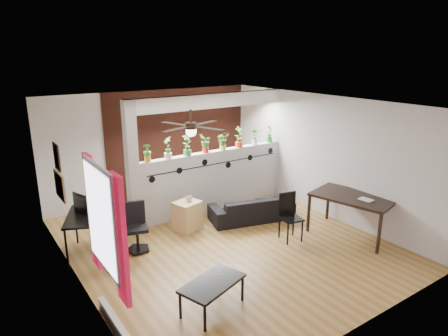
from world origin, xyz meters
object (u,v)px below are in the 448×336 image
(office_chair, at_px, (137,230))
(coffee_table, at_px, (212,285))
(potted_plant_4, at_px, (223,140))
(potted_plant_5, at_px, (239,136))
(potted_plant_1, at_px, (168,147))
(potted_plant_3, at_px, (206,143))
(sofa, at_px, (252,208))
(cup, at_px, (189,199))
(ceiling_fan, at_px, (191,128))
(folding_chair, at_px, (289,212))
(potted_plant_2, at_px, (187,144))
(potted_plant_0, at_px, (147,152))
(potted_plant_6, at_px, (255,136))
(potted_plant_7, at_px, (269,133))
(cube_shelf, at_px, (187,216))
(computer_desk, at_px, (84,219))
(dining_table, at_px, (353,200))

(office_chair, bearing_deg, coffee_table, -85.49)
(potted_plant_4, distance_m, potted_plant_5, 0.45)
(potted_plant_1, relative_size, potted_plant_3, 1.12)
(sofa, distance_m, office_chair, 2.55)
(cup, bearing_deg, potted_plant_3, 38.44)
(potted_plant_1, distance_m, potted_plant_3, 0.90)
(ceiling_fan, relative_size, folding_chair, 1.31)
(ceiling_fan, height_order, cup, ceiling_fan)
(potted_plant_4, bearing_deg, potted_plant_2, 180.00)
(folding_chair, bearing_deg, potted_plant_0, 132.71)
(potted_plant_6, relative_size, potted_plant_7, 0.87)
(cube_shelf, relative_size, computer_desk, 0.50)
(cube_shelf, xyz_separation_m, folding_chair, (1.40, -1.44, 0.24))
(coffee_table, bearing_deg, sofa, 41.97)
(potted_plant_3, height_order, office_chair, potted_plant_3)
(potted_plant_3, relative_size, sofa, 0.24)
(potted_plant_2, height_order, sofa, potted_plant_2)
(potted_plant_5, height_order, potted_plant_6, potted_plant_5)
(cup, relative_size, folding_chair, 0.15)
(dining_table, bearing_deg, potted_plant_0, 138.79)
(sofa, bearing_deg, potted_plant_4, -70.41)
(potted_plant_1, height_order, coffee_table, potted_plant_1)
(sofa, xyz_separation_m, dining_table, (1.14, -1.67, 0.47))
(dining_table, bearing_deg, office_chair, 154.45)
(folding_chair, height_order, coffee_table, folding_chair)
(potted_plant_6, xyz_separation_m, potted_plant_7, (0.45, 0.00, 0.03))
(potted_plant_5, bearing_deg, computer_desk, -171.81)
(potted_plant_7, bearing_deg, coffee_table, -139.59)
(cube_shelf, xyz_separation_m, office_chair, (-1.17, -0.25, 0.10))
(potted_plant_7, distance_m, coffee_table, 4.94)
(potted_plant_1, relative_size, cup, 3.31)
(cup, bearing_deg, folding_chair, -46.82)
(potted_plant_2, height_order, potted_plant_5, potted_plant_5)
(potted_plant_4, bearing_deg, sofa, -85.54)
(ceiling_fan, bearing_deg, folding_chair, -7.98)
(dining_table, xyz_separation_m, coffee_table, (-3.51, -0.46, -0.34))
(potted_plant_6, xyz_separation_m, dining_table, (0.31, -2.64, -0.83))
(ceiling_fan, relative_size, sofa, 0.71)
(ceiling_fan, relative_size, potted_plant_4, 2.98)
(potted_plant_5, distance_m, folding_chair, 2.35)
(cube_shelf, height_order, computer_desk, computer_desk)
(cube_shelf, bearing_deg, dining_table, -54.53)
(cube_shelf, height_order, cup, cup)
(potted_plant_3, bearing_deg, cup, -141.56)
(potted_plant_1, distance_m, sofa, 2.19)
(potted_plant_0, relative_size, office_chair, 0.42)
(potted_plant_0, height_order, computer_desk, potted_plant_0)
(potted_plant_2, relative_size, coffee_table, 0.44)
(potted_plant_0, distance_m, folding_chair, 2.99)
(potted_plant_1, xyz_separation_m, potted_plant_7, (2.71, 0.00, -0.01))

